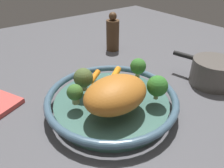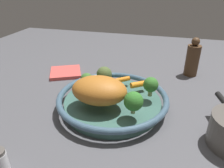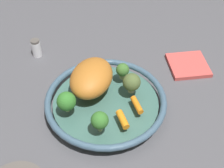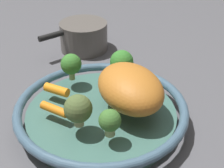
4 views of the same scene
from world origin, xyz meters
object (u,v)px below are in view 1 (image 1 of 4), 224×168
object	(u,v)px
broccoli_floret_mid	(157,86)
broccoli_floret_edge	(138,66)
baby_carrot_center	(95,76)
saucepan	(213,72)
broccoli_floret_small	(83,78)
broccoli_floret_large	(75,93)
serving_bowl	(112,101)
baby_carrot_left	(116,73)
roast_chicken_piece	(116,94)
pepper_mill	(113,34)

from	to	relation	value
broccoli_floret_mid	broccoli_floret_edge	bearing A→B (deg)	72.28
baby_carrot_center	saucepan	size ratio (longest dim) A/B	0.28
broccoli_floret_small	broccoli_floret_large	distance (m)	0.06
baby_carrot_center	broccoli_floret_small	distance (m)	0.07
serving_bowl	baby_carrot_center	size ratio (longest dim) A/B	6.05
baby_carrot_center	broccoli_floret_large	world-z (taller)	broccoli_floret_large
broccoli_floret_mid	broccoli_floret_large	xyz separation A→B (m)	(-0.18, 0.11, -0.01)
saucepan	broccoli_floret_small	bearing A→B (deg)	159.23
baby_carrot_left	broccoli_floret_large	distance (m)	0.17
roast_chicken_piece	broccoli_floret_edge	size ratio (longest dim) A/B	2.64
broccoli_floret_large	serving_bowl	bearing A→B (deg)	-12.92
roast_chicken_piece	broccoli_floret_small	size ratio (longest dim) A/B	2.58
roast_chicken_piece	pepper_mill	distance (m)	0.48
broccoli_floret_mid	broccoli_floret_small	distance (m)	0.19
roast_chicken_piece	broccoli_floret_mid	bearing A→B (deg)	-16.62
broccoli_floret_edge	broccoli_floret_large	distance (m)	0.21
broccoli_floret_mid	baby_carrot_center	bearing A→B (deg)	112.12
roast_chicken_piece	baby_carrot_center	world-z (taller)	roast_chicken_piece
broccoli_floret_edge	baby_carrot_center	bearing A→B (deg)	146.52
baby_carrot_left	broccoli_floret_edge	world-z (taller)	broccoli_floret_edge
baby_carrot_center	broccoli_floret_edge	world-z (taller)	broccoli_floret_edge
serving_bowl	pepper_mill	world-z (taller)	pepper_mill
roast_chicken_piece	broccoli_floret_small	world-z (taller)	roast_chicken_piece
baby_carrot_left	broccoli_floret_large	world-z (taller)	broccoli_floret_large
serving_bowl	broccoli_floret_large	world-z (taller)	broccoli_floret_large
broccoli_floret_large	pepper_mill	size ratio (longest dim) A/B	0.32
baby_carrot_left	broccoli_floret_large	size ratio (longest dim) A/B	1.06
roast_chicken_piece	saucepan	distance (m)	0.38
broccoli_floret_small	serving_bowl	bearing A→B (deg)	-53.61
broccoli_floret_small	saucepan	distance (m)	0.42
broccoli_floret_edge	broccoli_floret_large	bearing A→B (deg)	-179.39
broccoli_floret_mid	broccoli_floret_large	world-z (taller)	broccoli_floret_mid
broccoli_floret_large	baby_carrot_center	bearing A→B (deg)	35.46
baby_carrot_center	pepper_mill	distance (m)	0.35
serving_bowl	baby_carrot_center	xyz separation A→B (m)	(0.01, 0.09, 0.03)
broccoli_floret_mid	pepper_mill	distance (m)	0.46
baby_carrot_center	saucepan	bearing A→B (deg)	-28.11
broccoli_floret_small	broccoli_floret_large	xyz separation A→B (m)	(-0.05, -0.04, -0.01)
broccoli_floret_edge	pepper_mill	world-z (taller)	pepper_mill
serving_bowl	saucepan	size ratio (longest dim) A/B	1.70
serving_bowl	broccoli_floret_large	distance (m)	0.11
broccoli_floret_edge	pepper_mill	distance (m)	0.35
broccoli_floret_mid	saucepan	xyz separation A→B (m)	(0.26, -0.00, -0.05)
baby_carrot_left	broccoli_floret_small	size ratio (longest dim) A/B	0.88
broccoli_floret_mid	saucepan	bearing A→B (deg)	-0.26
broccoli_floret_edge	pepper_mill	size ratio (longest dim) A/B	0.38
broccoli_floret_edge	broccoli_floret_small	size ratio (longest dim) A/B	0.98
broccoli_floret_small	saucepan	xyz separation A→B (m)	(0.39, -0.15, -0.04)
broccoli_floret_small	pepper_mill	size ratio (longest dim) A/B	0.39
broccoli_floret_edge	saucepan	bearing A→B (deg)	-25.40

